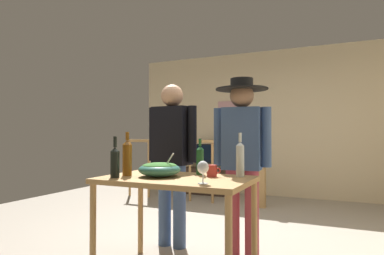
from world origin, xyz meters
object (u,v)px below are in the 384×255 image
Objects in this scene: wine_bottle_dark at (115,161)px; person_standing_left at (172,150)px; flat_screen_tv at (204,154)px; salad_bowl at (160,169)px; mug_red at (212,171)px; person_standing_right at (242,150)px; wine_bottle_green at (200,160)px; tv_console at (205,181)px; serving_table at (176,188)px; wine_glass at (203,168)px; wine_bottle_clear at (240,159)px; stair_railing at (212,163)px; framed_picture at (232,113)px; wine_bottle_amber at (127,157)px.

person_standing_left reaches higher than wine_bottle_dark.
flat_screen_tv is 3.72m from salad_bowl.
mug_red is 0.51m from person_standing_right.
wine_bottle_green is at bearing 146.67° from mug_red.
serving_table is (1.22, -3.57, 0.46)m from tv_console.
wine_glass is 0.49× the size of wine_bottle_dark.
person_standing_right is at bearing 59.54° from serving_table.
person_standing_right is at bearing 103.95° from wine_bottle_clear.
serving_table is at bearing 27.35° from wine_bottle_dark.
person_standing_right reaches higher than stair_railing.
wine_bottle_green is at bearing -68.21° from tv_console.
wine_bottle_clear is 0.92m from person_standing_left.
salad_bowl is at bearing -132.79° from wine_bottle_green.
flat_screen_tv is 3.32m from person_standing_right.
framed_picture is 3.86m from wine_bottle_clear.
stair_railing reaches higher than tv_console.
stair_railing is at bearing 105.41° from serving_table.
flat_screen_tv is 5.39× the size of mug_red.
framed_picture is 1.61× the size of wine_bottle_clear.
stair_railing is 8.30× the size of wine_bottle_green.
tv_console is 3.93m from wine_bottle_dark.
framed_picture is 3.47m from person_standing_right.
wine_bottle_dark is at bearing -151.34° from mug_red.
serving_table is 3.61× the size of wine_bottle_dark.
framed_picture is 0.48× the size of serving_table.
tv_console is 0.54× the size of person_standing_left.
person_standing_left reaches higher than stair_railing.
wine_bottle_dark reaches higher than wine_glass.
person_standing_left reaches higher than salad_bowl.
framed_picture reaches higher than person_standing_right.
wine_bottle_clear reaches higher than stair_railing.
framed_picture is 0.35× the size of person_standing_left.
person_standing_left reaches higher than tv_console.
framed_picture is at bearing 94.56° from wine_bottle_dark.
serving_table is (1.22, -3.54, -0.06)m from flat_screen_tv.
wine_bottle_amber reaches higher than mug_red.
salad_bowl is at bearing 154.95° from wine_glass.
framed_picture is 0.35× the size of person_standing_right.
flat_screen_tv is 1.93× the size of wine_bottle_dark.
tv_console is at bearing 106.74° from salad_bowl.
framed_picture is 1.42m from tv_console.
wine_bottle_amber is 0.62m from wine_bottle_green.
tv_console is 3.77m from mug_red.
wine_bottle_clear reaches higher than serving_table.
stair_railing is 2.86× the size of tv_console.
salad_bowl is 0.37m from wine_bottle_green.
stair_railing is at bearing -90.68° from framed_picture.
salad_bowl is (0.62, -3.88, -0.69)m from framed_picture.
flat_screen_tv is at bearing -145.12° from framed_picture.
stair_railing is 7.01× the size of wine_bottle_amber.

